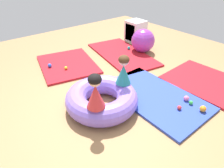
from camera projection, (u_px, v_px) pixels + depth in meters
name	position (u px, v px, depth m)	size (l,w,h in m)	color
ground_plane	(108.00, 103.00, 3.17)	(8.00, 8.00, 0.00)	#9E7549
gym_mat_near_right	(154.00, 96.00, 3.27)	(1.71, 1.03, 0.04)	#2D47B7
gym_mat_near_left	(208.00, 83.00, 3.63)	(1.44, 1.15, 0.04)	#B21923
gym_mat_far_left	(68.00, 64.00, 4.26)	(1.37, 1.09, 0.04)	#B21923
gym_mat_far_right	(122.00, 54.00, 4.71)	(1.88, 0.96, 0.04)	#B21923
inflatable_cushion	(102.00, 99.00, 2.99)	(1.10, 1.10, 0.32)	#8466E0
child_in_red	(95.00, 92.00, 2.46)	(0.27, 0.27, 0.48)	red
child_in_teal	(124.00, 70.00, 2.95)	(0.27, 0.27, 0.46)	teal
play_ball_blue	(50.00, 65.00, 4.08)	(0.08, 0.08, 0.08)	blue
play_ball_yellow	(66.00, 68.00, 4.01)	(0.07, 0.07, 0.07)	yellow
play_ball_pink	(186.00, 98.00, 3.12)	(0.09, 0.09, 0.09)	pink
play_ball_orange	(203.00, 109.00, 2.90)	(0.10, 0.10, 0.10)	orange
play_ball_red	(179.00, 108.00, 2.95)	(0.07, 0.07, 0.07)	red
play_ball_teal	(129.00, 48.00, 4.88)	(0.07, 0.07, 0.07)	teal
play_ball_green	(191.00, 103.00, 3.05)	(0.06, 0.06, 0.06)	green
exercise_ball_large	(143.00, 41.00, 4.73)	(0.56, 0.56, 0.56)	purple
storage_cube	(135.00, 31.00, 5.34)	(0.44, 0.44, 0.56)	white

